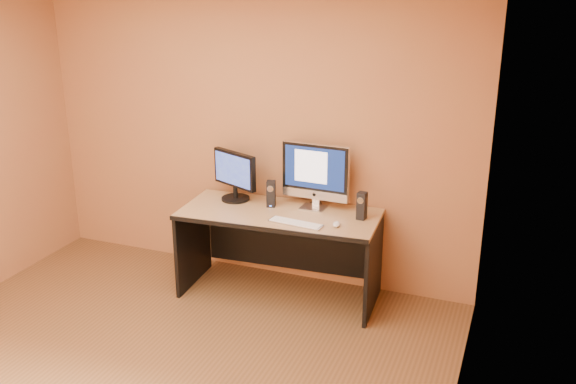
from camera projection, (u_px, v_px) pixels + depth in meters
name	position (u px, v px, depth m)	size (l,w,h in m)	color
walls	(116.00, 208.00, 3.83)	(4.00, 4.00, 2.60)	#98673D
desk	(279.00, 254.00, 5.40)	(1.64, 0.72, 0.76)	tan
imac	(314.00, 176.00, 5.28)	(0.58, 0.21, 0.56)	silver
second_monitor	(235.00, 176.00, 5.50)	(0.49, 0.25, 0.43)	black
speaker_left	(271.00, 194.00, 5.38)	(0.07, 0.07, 0.22)	black
speaker_right	(362.00, 206.00, 5.10)	(0.07, 0.07, 0.22)	black
keyboard	(296.00, 223.00, 5.03)	(0.44, 0.12, 0.02)	silver
mouse	(337.00, 224.00, 4.98)	(0.06, 0.10, 0.04)	silver
cable_a	(322.00, 205.00, 5.44)	(0.01, 0.01, 0.22)	black
cable_b	(311.00, 202.00, 5.49)	(0.01, 0.01, 0.18)	black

